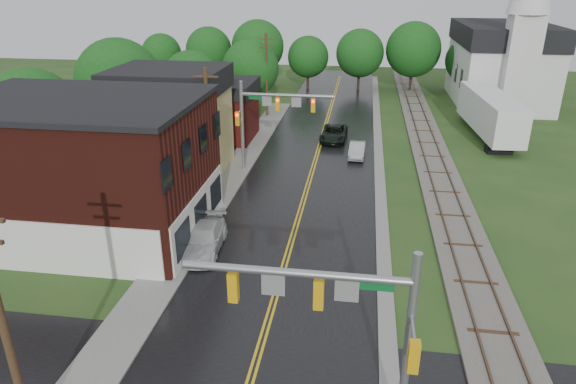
% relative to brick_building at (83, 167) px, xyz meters
% --- Properties ---
extents(main_road, '(10.00, 90.00, 0.02)m').
position_rel_brick_building_xyz_m(main_road, '(12.48, 15.00, -4.15)').
color(main_road, black).
rests_on(main_road, ground).
extents(curb_right, '(0.80, 70.00, 0.12)m').
position_rel_brick_building_xyz_m(curb_right, '(17.88, 20.00, -4.15)').
color(curb_right, gray).
rests_on(curb_right, ground).
extents(sidewalk_left, '(2.40, 50.00, 0.12)m').
position_rel_brick_building_xyz_m(sidewalk_left, '(6.28, 10.00, -4.15)').
color(sidewalk_left, gray).
rests_on(sidewalk_left, ground).
extents(brick_building, '(14.30, 10.30, 8.30)m').
position_rel_brick_building_xyz_m(brick_building, '(0.00, 0.00, 0.00)').
color(brick_building, '#43150E').
rests_on(brick_building, ground).
extents(yellow_house, '(8.00, 7.00, 6.40)m').
position_rel_brick_building_xyz_m(yellow_house, '(1.48, 11.00, -0.95)').
color(yellow_house, tan).
rests_on(yellow_house, ground).
extents(darkred_building, '(7.00, 6.00, 4.40)m').
position_rel_brick_building_xyz_m(darkred_building, '(2.48, 20.00, -1.95)').
color(darkred_building, '#3F0F0C').
rests_on(darkred_building, ground).
extents(church, '(10.40, 18.40, 20.00)m').
position_rel_brick_building_xyz_m(church, '(32.48, 38.74, 1.68)').
color(church, silver).
rests_on(church, ground).
extents(railroad, '(3.20, 80.00, 0.30)m').
position_rel_brick_building_xyz_m(railroad, '(22.48, 20.00, -4.05)').
color(railroad, '#59544C').
rests_on(railroad, ground).
extents(traffic_signal_near, '(7.34, 0.30, 7.20)m').
position_rel_brick_building_xyz_m(traffic_signal_near, '(15.96, -13.00, 0.82)').
color(traffic_signal_near, gray).
rests_on(traffic_signal_near, ground).
extents(traffic_signal_far, '(7.34, 0.43, 7.20)m').
position_rel_brick_building_xyz_m(traffic_signal_far, '(9.01, 12.00, 0.82)').
color(traffic_signal_far, gray).
rests_on(traffic_signal_far, ground).
extents(utility_pole_a, '(1.80, 0.28, 9.00)m').
position_rel_brick_building_xyz_m(utility_pole_a, '(5.68, -15.00, 0.57)').
color(utility_pole_a, '#382616').
rests_on(utility_pole_a, ground).
extents(utility_pole_b, '(1.80, 0.28, 9.00)m').
position_rel_brick_building_xyz_m(utility_pole_b, '(5.68, 7.00, 0.57)').
color(utility_pole_b, '#382616').
rests_on(utility_pole_b, ground).
extents(utility_pole_c, '(1.80, 0.28, 9.00)m').
position_rel_brick_building_xyz_m(utility_pole_c, '(5.68, 29.00, 0.57)').
color(utility_pole_c, '#382616').
rests_on(utility_pole_c, ground).
extents(tree_left_a, '(6.80, 6.80, 8.67)m').
position_rel_brick_building_xyz_m(tree_left_a, '(-7.36, 6.90, 0.96)').
color(tree_left_a, black).
rests_on(tree_left_a, ground).
extents(tree_left_b, '(7.60, 7.60, 9.69)m').
position_rel_brick_building_xyz_m(tree_left_b, '(-5.36, 16.90, 1.57)').
color(tree_left_b, black).
rests_on(tree_left_b, ground).
extents(tree_left_c, '(6.00, 6.00, 7.65)m').
position_rel_brick_building_xyz_m(tree_left_c, '(-1.36, 24.90, 0.36)').
color(tree_left_c, black).
rests_on(tree_left_c, ground).
extents(tree_left_e, '(6.40, 6.40, 8.16)m').
position_rel_brick_building_xyz_m(tree_left_e, '(3.64, 30.90, 0.66)').
color(tree_left_e, black).
rests_on(tree_left_e, ground).
extents(suv_dark, '(2.55, 5.17, 1.41)m').
position_rel_brick_building_xyz_m(suv_dark, '(13.67, 20.94, -3.45)').
color(suv_dark, black).
rests_on(suv_dark, ground).
extents(sedan_silver, '(1.49, 3.85, 1.25)m').
position_rel_brick_building_xyz_m(sedan_silver, '(15.98, 16.46, -3.52)').
color(sedan_silver, '#A7A7AC').
rests_on(sedan_silver, ground).
extents(pickup_white, '(2.33, 5.09, 1.44)m').
position_rel_brick_building_xyz_m(pickup_white, '(7.68, -1.51, -3.43)').
color(pickup_white, silver).
rests_on(pickup_white, ground).
extents(semi_trailer, '(3.87, 13.67, 4.17)m').
position_rel_brick_building_xyz_m(semi_trailer, '(28.46, 24.35, -1.70)').
color(semi_trailer, black).
rests_on(semi_trailer, ground).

